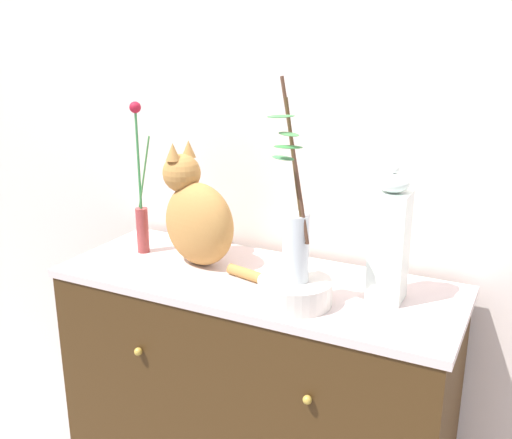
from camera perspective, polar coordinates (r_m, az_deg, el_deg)
wall_back at (r=1.90m, az=4.18°, el=9.51°), size 4.40×0.08×2.60m
sideboard at (r=1.96m, az=-0.00°, el=-17.50°), size 1.19×0.48×0.88m
cat_sitting at (r=1.82m, az=-5.71°, el=0.29°), size 0.44×0.20×0.38m
vase_slim_green at (r=1.94m, az=-11.03°, el=1.18°), size 0.07×0.04×0.49m
bowl_porcelain at (r=1.58m, az=3.77°, el=-6.96°), size 0.20×0.20×0.07m
vase_glass_clear at (r=1.52m, az=3.81°, el=-1.72°), size 0.10×0.15×0.52m
jar_lidded_porcelain at (r=1.59m, az=12.79°, el=-1.88°), size 0.09×0.09×0.37m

